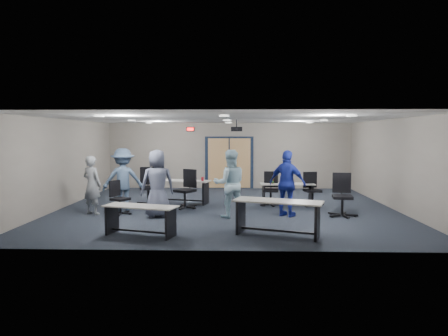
{
  "coord_description": "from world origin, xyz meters",
  "views": [
    {
      "loc": [
        0.28,
        -12.01,
        2.24
      ],
      "look_at": [
        -0.07,
        -0.3,
        1.25
      ],
      "focal_mm": 32.0,
      "sensor_mm": 36.0,
      "label": 1
    }
  ],
  "objects_px": {
    "person_lightblue": "(230,184)",
    "person_navy": "(287,183)",
    "chair_loose_right": "(342,195)",
    "person_gray": "(92,185)",
    "chair_back_a": "(148,186)",
    "chair_back_b": "(185,189)",
    "chair_back_c": "(271,189)",
    "table_back_right": "(287,190)",
    "chair_back_d": "(312,189)",
    "person_back": "(123,179)",
    "table_front_left": "(141,215)",
    "table_back_left": "(182,187)",
    "person_plaid": "(157,183)",
    "table_front_right": "(278,212)",
    "chair_loose_left": "(120,198)"
  },
  "relations": [
    {
      "from": "table_front_right",
      "to": "person_lightblue",
      "type": "xyz_separation_m",
      "value": [
        -1.09,
        1.93,
        0.38
      ]
    },
    {
      "from": "chair_back_c",
      "to": "chair_back_d",
      "type": "relative_size",
      "value": 1.0
    },
    {
      "from": "chair_loose_right",
      "to": "person_back",
      "type": "relative_size",
      "value": 0.64
    },
    {
      "from": "table_front_right",
      "to": "chair_back_b",
      "type": "distance_m",
      "value": 4.05
    },
    {
      "from": "chair_loose_left",
      "to": "person_navy",
      "type": "relative_size",
      "value": 0.52
    },
    {
      "from": "chair_back_d",
      "to": "chair_loose_right",
      "type": "distance_m",
      "value": 1.66
    },
    {
      "from": "chair_back_d",
      "to": "person_lightblue",
      "type": "bearing_deg",
      "value": -156.06
    },
    {
      "from": "person_plaid",
      "to": "person_back",
      "type": "distance_m",
      "value": 1.51
    },
    {
      "from": "table_front_left",
      "to": "person_navy",
      "type": "relative_size",
      "value": 0.96
    },
    {
      "from": "table_back_left",
      "to": "chair_loose_right",
      "type": "relative_size",
      "value": 1.64
    },
    {
      "from": "chair_loose_left",
      "to": "chair_loose_right",
      "type": "relative_size",
      "value": 0.8
    },
    {
      "from": "table_back_right",
      "to": "person_back",
      "type": "distance_m",
      "value": 5.06
    },
    {
      "from": "chair_loose_left",
      "to": "person_back",
      "type": "distance_m",
      "value": 0.76
    },
    {
      "from": "person_back",
      "to": "chair_loose_right",
      "type": "bearing_deg",
      "value": 158.45
    },
    {
      "from": "person_gray",
      "to": "person_lightblue",
      "type": "distance_m",
      "value": 3.86
    },
    {
      "from": "chair_back_a",
      "to": "table_back_right",
      "type": "bearing_deg",
      "value": -12.14
    },
    {
      "from": "table_back_right",
      "to": "person_gray",
      "type": "xyz_separation_m",
      "value": [
        -5.64,
        -1.65,
        0.35
      ]
    },
    {
      "from": "chair_back_d",
      "to": "chair_loose_right",
      "type": "relative_size",
      "value": 0.9
    },
    {
      "from": "table_front_left",
      "to": "table_front_right",
      "type": "distance_m",
      "value": 3.04
    },
    {
      "from": "table_back_left",
      "to": "person_plaid",
      "type": "distance_m",
      "value": 2.25
    },
    {
      "from": "table_back_left",
      "to": "person_lightblue",
      "type": "distance_m",
      "value": 2.73
    },
    {
      "from": "chair_back_a",
      "to": "chair_loose_left",
      "type": "distance_m",
      "value": 1.62
    },
    {
      "from": "chair_back_a",
      "to": "person_navy",
      "type": "bearing_deg",
      "value": -34.93
    },
    {
      "from": "chair_back_a",
      "to": "chair_loose_right",
      "type": "xyz_separation_m",
      "value": [
        5.69,
        -1.66,
        -0.0
      ]
    },
    {
      "from": "chair_back_c",
      "to": "person_navy",
      "type": "relative_size",
      "value": 0.59
    },
    {
      "from": "table_back_right",
      "to": "person_plaid",
      "type": "distance_m",
      "value": 4.23
    },
    {
      "from": "table_back_left",
      "to": "person_back",
      "type": "height_order",
      "value": "person_back"
    },
    {
      "from": "chair_back_b",
      "to": "chair_back_c",
      "type": "xyz_separation_m",
      "value": [
        2.64,
        0.55,
        -0.06
      ]
    },
    {
      "from": "table_back_right",
      "to": "person_lightblue",
      "type": "distance_m",
      "value": 2.66
    },
    {
      "from": "chair_back_a",
      "to": "chair_back_b",
      "type": "xyz_separation_m",
      "value": [
        1.24,
        -0.56,
        -0.01
      ]
    },
    {
      "from": "table_back_right",
      "to": "person_gray",
      "type": "bearing_deg",
      "value": -165.67
    },
    {
      "from": "chair_loose_right",
      "to": "person_gray",
      "type": "xyz_separation_m",
      "value": [
        -6.92,
        0.1,
        0.24
      ]
    },
    {
      "from": "chair_back_b",
      "to": "person_back",
      "type": "relative_size",
      "value": 0.64
    },
    {
      "from": "chair_back_b",
      "to": "chair_loose_right",
      "type": "xyz_separation_m",
      "value": [
        4.45,
        -1.09,
        0.0
      ]
    },
    {
      "from": "table_front_left",
      "to": "chair_back_a",
      "type": "height_order",
      "value": "chair_back_a"
    },
    {
      "from": "table_back_right",
      "to": "person_gray",
      "type": "relative_size",
      "value": 1.04
    },
    {
      "from": "table_front_right",
      "to": "table_back_right",
      "type": "bearing_deg",
      "value": 98.17
    },
    {
      "from": "chair_back_c",
      "to": "chair_back_b",
      "type": "bearing_deg",
      "value": -161.74
    },
    {
      "from": "table_back_right",
      "to": "chair_back_c",
      "type": "xyz_separation_m",
      "value": [
        -0.53,
        -0.1,
        0.05
      ]
    },
    {
      "from": "person_lightblue",
      "to": "person_navy",
      "type": "relative_size",
      "value": 1.01
    },
    {
      "from": "table_back_right",
      "to": "chair_loose_left",
      "type": "distance_m",
      "value": 5.12
    },
    {
      "from": "table_front_left",
      "to": "table_back_right",
      "type": "height_order",
      "value": "table_back_right"
    },
    {
      "from": "person_plaid",
      "to": "table_front_right",
      "type": "bearing_deg",
      "value": 129.23
    },
    {
      "from": "table_front_left",
      "to": "chair_back_d",
      "type": "height_order",
      "value": "chair_back_d"
    },
    {
      "from": "chair_back_c",
      "to": "chair_back_a",
      "type": "bearing_deg",
      "value": -173.66
    },
    {
      "from": "person_navy",
      "to": "chair_loose_left",
      "type": "bearing_deg",
      "value": 32.38
    },
    {
      "from": "chair_back_c",
      "to": "person_navy",
      "type": "bearing_deg",
      "value": -72.86
    },
    {
      "from": "table_back_right",
      "to": "person_back",
      "type": "bearing_deg",
      "value": -170.26
    },
    {
      "from": "chair_loose_right",
      "to": "person_gray",
      "type": "distance_m",
      "value": 6.92
    },
    {
      "from": "table_front_left",
      "to": "person_gray",
      "type": "relative_size",
      "value": 1.05
    }
  ]
}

